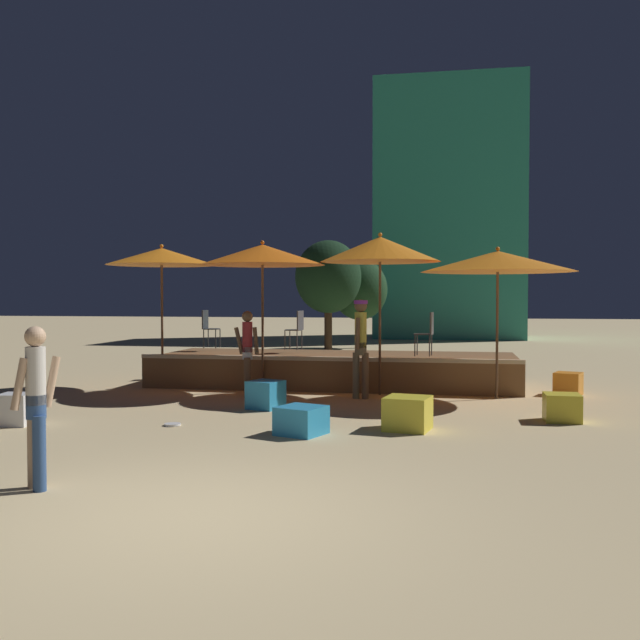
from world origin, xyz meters
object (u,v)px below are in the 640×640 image
object	(u,v)px
cube_seat_0	(568,384)
bistro_chair_1	(428,330)
bistro_chair_0	(297,326)
cube_seat_1	(266,395)
person_0	(361,341)
patio_umbrella_3	(498,262)
background_tree_0	(360,290)
person_3	(247,351)
bistro_chair_2	(208,325)
patio_umbrella_0	(380,249)
cube_seat_4	(562,408)
cube_seat_5	(16,409)
frisbee_disc	(172,424)
patio_umbrella_1	(262,255)
person_2	(36,403)
cube_seat_2	(301,420)
patio_umbrella_2	(162,257)
background_tree_1	(328,277)
cube_seat_3	(408,413)

from	to	relation	value
cube_seat_0	bistro_chair_1	size ratio (longest dim) A/B	0.70
bistro_chair_0	bistro_chair_1	bearing A→B (deg)	76.90
cube_seat_1	person_0	distance (m)	2.27
patio_umbrella_3	cube_seat_0	distance (m)	2.88
cube_seat_0	background_tree_0	bearing A→B (deg)	115.26
person_0	background_tree_0	bearing A→B (deg)	-71.79
patio_umbrella_3	bistro_chair_0	world-z (taller)	patio_umbrella_3
person_3	bistro_chair_2	size ratio (longest dim) A/B	1.85
patio_umbrella_0	bistro_chair_2	bearing A→B (deg)	153.03
cube_seat_1	cube_seat_4	bearing A→B (deg)	-4.65
patio_umbrella_3	bistro_chair_2	xyz separation A→B (m)	(-6.57, 2.37, -1.34)
cube_seat_4	cube_seat_5	distance (m)	8.38
patio_umbrella_3	person_0	distance (m)	3.00
frisbee_disc	patio_umbrella_3	bearing A→B (deg)	37.29
bistro_chair_2	frisbee_disc	xyz separation A→B (m)	(1.59, -6.16, -1.25)
patio_umbrella_1	cube_seat_5	distance (m)	5.75
person_2	bistro_chair_1	xyz separation A→B (m)	(3.62, 8.32, 0.39)
cube_seat_0	bistro_chair_1	distance (m)	2.95
cube_seat_0	cube_seat_2	xyz separation A→B (m)	(-4.35, -4.89, -0.02)
cube_seat_1	patio_umbrella_1	bearing A→B (deg)	106.31
cube_seat_2	cube_seat_5	distance (m)	4.40
patio_umbrella_3	bistro_chair_0	xyz separation A→B (m)	(-4.36, 2.17, -1.34)
patio_umbrella_0	cube_seat_1	xyz separation A→B (m)	(-1.77, -2.12, -2.63)
patio_umbrella_0	cube_seat_0	distance (m)	4.56
person_3	person_0	bearing A→B (deg)	-99.09
patio_umbrella_2	patio_umbrella_3	distance (m)	6.90
cube_seat_0	cube_seat_1	bearing A→B (deg)	-153.32
cube_seat_4	person_0	size ratio (longest dim) A/B	0.28
patio_umbrella_1	background_tree_0	xyz separation A→B (m)	(0.39, 12.60, -0.58)
background_tree_0	frisbee_disc	bearing A→B (deg)	-92.46
bistro_chair_0	bistro_chair_2	distance (m)	2.22
patio_umbrella_0	patio_umbrella_2	distance (m)	4.65
patio_umbrella_3	background_tree_1	xyz separation A→B (m)	(-5.23, 11.46, 0.05)
cube_seat_0	person_3	distance (m)	6.35
person_0	bistro_chair_1	world-z (taller)	person_0
cube_seat_4	cube_seat_3	bearing A→B (deg)	-153.68
bistro_chair_1	patio_umbrella_2	bearing A→B (deg)	-77.72
cube_seat_1	frisbee_disc	size ratio (longest dim) A/B	2.68
cube_seat_4	background_tree_0	xyz separation A→B (m)	(-5.11, 15.18, 1.99)
patio_umbrella_0	bistro_chair_0	xyz separation A→B (m)	(-2.11, 2.01, -1.61)
patio_umbrella_2	background_tree_1	xyz separation A→B (m)	(1.66, 11.11, -0.14)
patio_umbrella_0	cube_seat_3	world-z (taller)	patio_umbrella_0
patio_umbrella_1	cube_seat_2	size ratio (longest dim) A/B	4.05
person_0	background_tree_1	world-z (taller)	background_tree_1
patio_umbrella_0	cube_seat_1	distance (m)	3.81
cube_seat_5	person_0	world-z (taller)	person_0
cube_seat_3	cube_seat_5	size ratio (longest dim) A/B	1.44
patio_umbrella_3	background_tree_1	world-z (taller)	background_tree_1
person_0	frisbee_disc	distance (m)	4.27
background_tree_1	cube_seat_0	bearing A→B (deg)	-58.10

